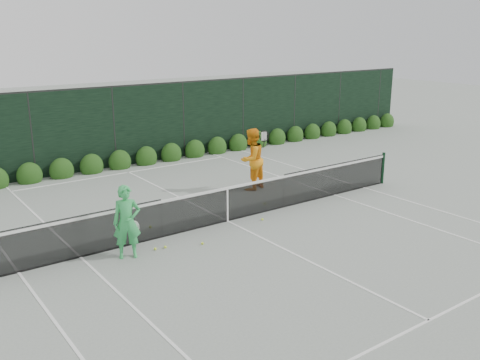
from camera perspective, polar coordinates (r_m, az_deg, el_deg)
ground at (r=14.67m, az=-1.34°, el=-4.42°), size 80.00×80.00×0.00m
tennis_net at (r=14.48m, az=-1.43°, el=-2.47°), size 12.90×0.10×1.07m
player_woman at (r=12.41m, az=-11.97°, el=-4.41°), size 0.73×0.60×1.71m
player_man at (r=17.31m, az=1.24°, el=2.23°), size 1.16×1.01×2.01m
court_lines at (r=14.67m, az=-1.34°, el=-4.40°), size 11.03×23.83×0.01m
windscreen_fence at (r=12.16m, az=5.89°, el=-1.27°), size 32.00×21.07×3.06m
hedge_row at (r=20.65m, az=-12.69°, el=1.87°), size 31.66×0.65×0.94m
tennis_balls at (r=13.98m, az=-3.95°, el=-5.34°), size 4.32×1.84×0.07m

